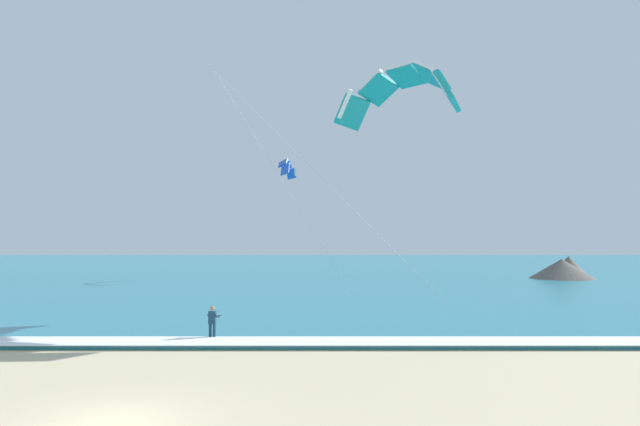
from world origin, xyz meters
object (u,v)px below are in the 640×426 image
at_px(surfboard, 209,341).
at_px(kite_primary, 398,89).
at_px(kitesurfer, 210,322).
at_px(kite_distant, 284,167).

relative_size(surfboard, kite_primary, 0.10).
bearing_deg(kitesurfer, kite_primary, 39.62).
distance_m(kitesurfer, kite_primary, 18.46).
bearing_deg(surfboard, kite_distant, 88.19).
height_order(surfboard, kite_distant, kite_distant).
height_order(surfboard, kite_primary, kite_primary).
distance_m(surfboard, kite_distant, 43.15).
bearing_deg(kite_primary, surfboard, -140.33).
bearing_deg(kite_primary, kitesurfer, -140.38).
height_order(kite_primary, kite_distant, kite_primary).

